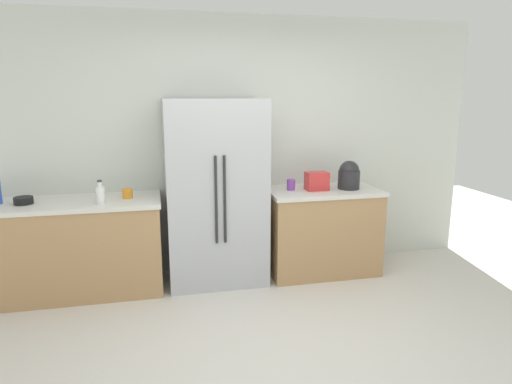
% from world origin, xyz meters
% --- Properties ---
extents(ground_plane, '(10.60, 10.60, 0.00)m').
position_xyz_m(ground_plane, '(0.00, 0.00, 0.00)').
color(ground_plane, beige).
extents(kitchen_back_panel, '(5.30, 0.10, 2.63)m').
position_xyz_m(kitchen_back_panel, '(0.00, 1.99, 1.31)').
color(kitchen_back_panel, silver).
rests_on(kitchen_back_panel, ground_plane).
extents(counter_left, '(1.60, 0.68, 0.89)m').
position_xyz_m(counter_left, '(-1.58, 1.60, 0.44)').
color(counter_left, tan).
rests_on(counter_left, ground_plane).
extents(counter_right, '(1.15, 0.68, 0.89)m').
position_xyz_m(counter_right, '(0.86, 1.60, 0.45)').
color(counter_right, tan).
rests_on(counter_right, ground_plane).
extents(refrigerator, '(0.95, 0.65, 1.80)m').
position_xyz_m(refrigerator, '(-0.25, 1.61, 0.90)').
color(refrigerator, '#B2B5BA').
rests_on(refrigerator, ground_plane).
extents(toaster, '(0.22, 0.16, 0.19)m').
position_xyz_m(toaster, '(0.78, 1.57, 0.98)').
color(toaster, red).
rests_on(toaster, counter_right).
extents(rice_cooker, '(0.22, 0.22, 0.29)m').
position_xyz_m(rice_cooker, '(1.13, 1.56, 1.03)').
color(rice_cooker, '#262628').
rests_on(rice_cooker, counter_right).
extents(bottle_a, '(0.08, 0.08, 0.22)m').
position_xyz_m(bottle_a, '(-1.30, 1.42, 0.97)').
color(bottle_a, white).
rests_on(bottle_a, counter_left).
extents(cup_a, '(0.08, 0.08, 0.11)m').
position_xyz_m(cup_a, '(0.53, 1.63, 0.94)').
color(cup_a, purple).
rests_on(cup_a, counter_right).
extents(cup_b, '(0.09, 0.09, 0.09)m').
position_xyz_m(cup_b, '(-1.08, 1.62, 0.93)').
color(cup_b, orange).
rests_on(cup_b, counter_left).
extents(bowl_a, '(0.16, 0.16, 0.06)m').
position_xyz_m(bowl_a, '(-1.97, 1.58, 0.92)').
color(bowl_a, black).
rests_on(bowl_a, counter_left).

